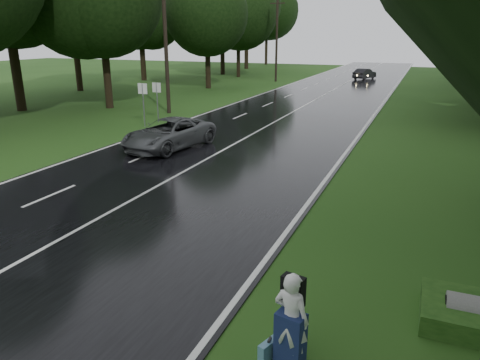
% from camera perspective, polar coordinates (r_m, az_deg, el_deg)
% --- Properties ---
extents(ground, '(160.00, 160.00, 0.00)m').
position_cam_1_polar(ground, '(14.22, -20.10, -6.19)').
color(ground, '#244A16').
rests_on(ground, ground).
extents(road, '(12.00, 140.00, 0.04)m').
position_cam_1_polar(road, '(31.25, 5.17, 7.75)').
color(road, black).
rests_on(road, ground).
extents(lane_center, '(0.12, 140.00, 0.01)m').
position_cam_1_polar(lane_center, '(31.25, 5.17, 7.80)').
color(lane_center, silver).
rests_on(lane_center, road).
extents(grey_car, '(3.36, 5.72, 1.49)m').
position_cam_1_polar(grey_car, '(23.07, -9.04, 5.86)').
color(grey_car, '#424547').
rests_on(grey_car, road).
extents(far_car, '(2.66, 4.32, 1.34)m').
position_cam_1_polar(far_car, '(62.03, 15.61, 12.92)').
color(far_car, black).
rests_on(far_car, road).
extents(hitchhiker, '(0.73, 0.68, 1.79)m').
position_cam_1_polar(hitchhiker, '(8.18, 6.54, -17.53)').
color(hitchhiker, silver).
rests_on(hitchhiker, ground).
extents(suitcase, '(0.30, 0.51, 0.35)m').
position_cam_1_polar(suitcase, '(8.62, 3.76, -20.73)').
color(suitcase, teal).
rests_on(suitcase, ground).
extents(culvert, '(1.27, 0.64, 0.64)m').
position_cam_1_polar(culvert, '(10.57, 28.04, -16.16)').
color(culvert, slate).
rests_on(culvert, ground).
extents(utility_pole_mid, '(1.80, 0.28, 9.86)m').
position_cam_1_polar(utility_pole_mid, '(34.17, -9.03, 8.45)').
color(utility_pole_mid, black).
rests_on(utility_pole_mid, ground).
extents(utility_pole_far, '(1.80, 0.28, 10.14)m').
position_cam_1_polar(utility_pole_far, '(57.34, 4.57, 12.42)').
color(utility_pole_far, black).
rests_on(utility_pole_far, ground).
extents(road_sign_a, '(0.65, 0.10, 2.71)m').
position_cam_1_polar(road_sign_a, '(29.26, -12.03, 6.68)').
color(road_sign_a, white).
rests_on(road_sign_a, ground).
extents(road_sign_b, '(0.63, 0.10, 2.61)m').
position_cam_1_polar(road_sign_b, '(30.56, -10.36, 7.26)').
color(road_sign_b, white).
rests_on(road_sign_b, ground).
extents(tree_left_d, '(9.44, 9.44, 14.75)m').
position_cam_1_polar(tree_left_d, '(37.62, -16.25, 8.83)').
color(tree_left_d, black).
rests_on(tree_left_d, ground).
extents(tree_left_e, '(8.42, 8.42, 13.15)m').
position_cam_1_polar(tree_left_e, '(50.02, -4.05, 11.62)').
color(tree_left_e, black).
rests_on(tree_left_e, ground).
extents(tree_left_f, '(9.05, 9.05, 14.15)m').
position_cam_1_polar(tree_left_f, '(63.54, -0.21, 13.02)').
color(tree_left_f, black).
rests_on(tree_left_f, ground).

